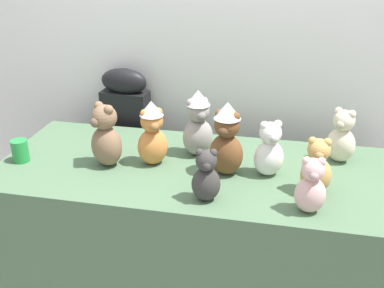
{
  "coord_description": "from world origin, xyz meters",
  "views": [
    {
      "loc": [
        0.41,
        -1.69,
        1.75
      ],
      "look_at": [
        0.0,
        0.25,
        0.84
      ],
      "focal_mm": 43.64,
      "sensor_mm": 36.0,
      "label": 1
    }
  ],
  "objects_px": {
    "teddy_bear_cream": "(342,137)",
    "teddy_bear_mocha": "(106,137)",
    "instrument_case": "(128,148)",
    "teddy_bear_honey": "(317,167)",
    "teddy_bear_charcoal": "(206,177)",
    "teddy_bear_ash": "(197,124)",
    "display_table": "(192,229)",
    "teddy_bear_ginger": "(152,134)",
    "teddy_bear_blush": "(311,187)",
    "party_cup_green": "(20,151)",
    "teddy_bear_snow": "(269,150)",
    "teddy_bear_chestnut": "(226,140)"
  },
  "relations": [
    {
      "from": "teddy_bear_blush",
      "to": "teddy_bear_mocha",
      "type": "relative_size",
      "value": 0.77
    },
    {
      "from": "teddy_bear_chestnut",
      "to": "party_cup_green",
      "type": "bearing_deg",
      "value": -163.16
    },
    {
      "from": "teddy_bear_ash",
      "to": "teddy_bear_charcoal",
      "type": "bearing_deg",
      "value": -107.52
    },
    {
      "from": "teddy_bear_snow",
      "to": "teddy_bear_mocha",
      "type": "bearing_deg",
      "value": 160.07
    },
    {
      "from": "teddy_bear_cream",
      "to": "teddy_bear_ginger",
      "type": "height_order",
      "value": "teddy_bear_ginger"
    },
    {
      "from": "teddy_bear_blush",
      "to": "teddy_bear_cream",
      "type": "xyz_separation_m",
      "value": [
        0.15,
        0.49,
        0.01
      ]
    },
    {
      "from": "teddy_bear_charcoal",
      "to": "teddy_bear_mocha",
      "type": "distance_m",
      "value": 0.57
    },
    {
      "from": "teddy_bear_cream",
      "to": "party_cup_green",
      "type": "relative_size",
      "value": 2.47
    },
    {
      "from": "teddy_bear_snow",
      "to": "teddy_bear_ginger",
      "type": "height_order",
      "value": "teddy_bear_ginger"
    },
    {
      "from": "teddy_bear_charcoal",
      "to": "teddy_bear_chestnut",
      "type": "bearing_deg",
      "value": 68.33
    },
    {
      "from": "teddy_bear_charcoal",
      "to": "teddy_bear_cream",
      "type": "xyz_separation_m",
      "value": [
        0.57,
        0.49,
        0.02
      ]
    },
    {
      "from": "display_table",
      "to": "teddy_bear_mocha",
      "type": "relative_size",
      "value": 5.96
    },
    {
      "from": "teddy_bear_charcoal",
      "to": "teddy_bear_cream",
      "type": "distance_m",
      "value": 0.75
    },
    {
      "from": "teddy_bear_cream",
      "to": "teddy_bear_charcoal",
      "type": "bearing_deg",
      "value": -113.13
    },
    {
      "from": "instrument_case",
      "to": "teddy_bear_charcoal",
      "type": "distance_m",
      "value": 1.08
    },
    {
      "from": "instrument_case",
      "to": "teddy_bear_honey",
      "type": "height_order",
      "value": "instrument_case"
    },
    {
      "from": "display_table",
      "to": "teddy_bear_honey",
      "type": "relative_size",
      "value": 7.31
    },
    {
      "from": "instrument_case",
      "to": "party_cup_green",
      "type": "bearing_deg",
      "value": -111.25
    },
    {
      "from": "party_cup_green",
      "to": "teddy_bear_honey",
      "type": "bearing_deg",
      "value": -0.33
    },
    {
      "from": "teddy_bear_charcoal",
      "to": "teddy_bear_blush",
      "type": "height_order",
      "value": "teddy_bear_blush"
    },
    {
      "from": "teddy_bear_blush",
      "to": "teddy_bear_ginger",
      "type": "height_order",
      "value": "teddy_bear_ginger"
    },
    {
      "from": "teddy_bear_snow",
      "to": "teddy_bear_chestnut",
      "type": "height_order",
      "value": "teddy_bear_chestnut"
    },
    {
      "from": "instrument_case",
      "to": "party_cup_green",
      "type": "height_order",
      "value": "instrument_case"
    },
    {
      "from": "teddy_bear_cream",
      "to": "teddy_bear_mocha",
      "type": "bearing_deg",
      "value": -139.89
    },
    {
      "from": "teddy_bear_charcoal",
      "to": "teddy_bear_ash",
      "type": "xyz_separation_m",
      "value": [
        -0.12,
        0.42,
        0.06
      ]
    },
    {
      "from": "display_table",
      "to": "teddy_bear_charcoal",
      "type": "xyz_separation_m",
      "value": [
        0.12,
        -0.28,
        0.47
      ]
    },
    {
      "from": "teddy_bear_snow",
      "to": "party_cup_green",
      "type": "distance_m",
      "value": 1.2
    },
    {
      "from": "teddy_bear_mocha",
      "to": "teddy_bear_cream",
      "type": "xyz_separation_m",
      "value": [
        1.09,
        0.27,
        -0.02
      ]
    },
    {
      "from": "teddy_bear_snow",
      "to": "teddy_bear_ginger",
      "type": "xyz_separation_m",
      "value": [
        -0.55,
        -0.0,
        0.03
      ]
    },
    {
      "from": "teddy_bear_ash",
      "to": "teddy_bear_honey",
      "type": "height_order",
      "value": "teddy_bear_ash"
    },
    {
      "from": "teddy_bear_ash",
      "to": "teddy_bear_honey",
      "type": "distance_m",
      "value": 0.63
    },
    {
      "from": "teddy_bear_ash",
      "to": "teddy_bear_blush",
      "type": "bearing_deg",
      "value": -71.68
    },
    {
      "from": "teddy_bear_blush",
      "to": "teddy_bear_honey",
      "type": "bearing_deg",
      "value": 77.09
    },
    {
      "from": "teddy_bear_blush",
      "to": "teddy_bear_mocha",
      "type": "bearing_deg",
      "value": 163.12
    },
    {
      "from": "instrument_case",
      "to": "teddy_bear_charcoal",
      "type": "bearing_deg",
      "value": -47.61
    },
    {
      "from": "teddy_bear_ash",
      "to": "teddy_bear_honey",
      "type": "xyz_separation_m",
      "value": [
        0.57,
        -0.26,
        -0.05
      ]
    },
    {
      "from": "teddy_bear_snow",
      "to": "teddy_bear_cream",
      "type": "height_order",
      "value": "teddy_bear_cream"
    },
    {
      "from": "display_table",
      "to": "teddy_bear_ginger",
      "type": "xyz_separation_m",
      "value": [
        -0.19,
        -0.0,
        0.51
      ]
    },
    {
      "from": "teddy_bear_ash",
      "to": "teddy_bear_ginger",
      "type": "height_order",
      "value": "teddy_bear_ash"
    },
    {
      "from": "instrument_case",
      "to": "teddy_bear_honey",
      "type": "relative_size",
      "value": 4.01
    },
    {
      "from": "display_table",
      "to": "teddy_bear_mocha",
      "type": "xyz_separation_m",
      "value": [
        -0.4,
        -0.06,
        0.5
      ]
    },
    {
      "from": "teddy_bear_snow",
      "to": "teddy_bear_chestnut",
      "type": "distance_m",
      "value": 0.2
    },
    {
      "from": "teddy_bear_ginger",
      "to": "display_table",
      "type": "bearing_deg",
      "value": -30.26
    },
    {
      "from": "teddy_bear_ash",
      "to": "teddy_bear_chestnut",
      "type": "distance_m",
      "value": 0.24
    },
    {
      "from": "display_table",
      "to": "teddy_bear_ginger",
      "type": "bearing_deg",
      "value": -179.07
    },
    {
      "from": "teddy_bear_honey",
      "to": "teddy_bear_snow",
      "type": "bearing_deg",
      "value": 152.27
    },
    {
      "from": "teddy_bear_cream",
      "to": "teddy_bear_honey",
      "type": "height_order",
      "value": "teddy_bear_cream"
    },
    {
      "from": "display_table",
      "to": "teddy_bear_blush",
      "type": "bearing_deg",
      "value": -27.71
    },
    {
      "from": "party_cup_green",
      "to": "teddy_bear_ash",
      "type": "bearing_deg",
      "value": 16.97
    },
    {
      "from": "instrument_case",
      "to": "teddy_bear_cream",
      "type": "bearing_deg",
      "value": -10.61
    }
  ]
}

